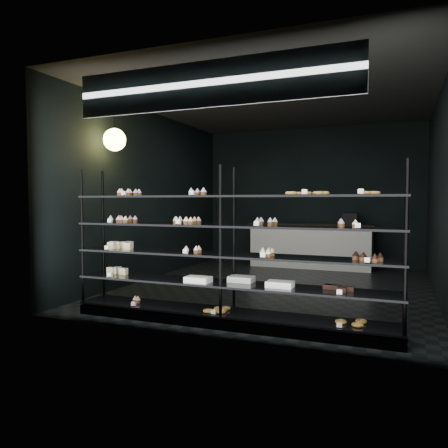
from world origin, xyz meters
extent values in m
cube|color=black|center=(0.00, 0.00, 0.01)|extent=(5.00, 6.00, 0.01)
cube|color=black|center=(0.00, 0.00, 3.20)|extent=(5.00, 6.00, 0.01)
cube|color=black|center=(0.00, 3.00, 1.60)|extent=(5.00, 0.01, 3.20)
cube|color=black|center=(0.00, -3.00, 1.60)|extent=(5.00, 0.01, 3.20)
cube|color=black|center=(-2.50, 0.00, 1.60)|extent=(0.01, 6.00, 3.20)
cube|color=black|center=(2.50, 0.00, 1.60)|extent=(0.01, 6.00, 3.20)
cube|color=black|center=(0.04, -2.45, 0.06)|extent=(4.00, 0.50, 0.12)
cylinder|color=black|center=(-1.93, -2.67, 0.99)|extent=(0.04, 0.04, 1.85)
cylinder|color=black|center=(-1.93, -2.23, 0.99)|extent=(0.04, 0.04, 1.85)
cylinder|color=black|center=(0.04, -2.67, 0.99)|extent=(0.04, 0.04, 1.85)
cylinder|color=black|center=(0.04, -2.23, 0.99)|extent=(0.04, 0.04, 1.85)
cylinder|color=black|center=(2.01, -2.67, 0.99)|extent=(0.04, 0.04, 1.85)
cylinder|color=black|center=(2.01, -2.23, 0.99)|extent=(0.04, 0.04, 1.85)
cube|color=black|center=(0.04, -2.45, 0.15)|extent=(4.00, 0.50, 0.03)
cube|color=black|center=(0.04, -2.45, 0.50)|extent=(4.00, 0.50, 0.02)
cube|color=black|center=(0.04, -2.45, 0.85)|extent=(4.00, 0.50, 0.02)
cube|color=black|center=(0.04, -2.45, 1.20)|extent=(4.00, 0.50, 0.02)
cube|color=black|center=(0.04, -2.45, 1.55)|extent=(4.00, 0.50, 0.02)
cube|color=white|center=(-1.30, -2.63, 1.59)|extent=(0.06, 0.04, 0.06)
cube|color=white|center=(-0.31, -2.63, 1.59)|extent=(0.06, 0.04, 0.06)
cube|color=white|center=(1.00, -2.63, 1.59)|extent=(0.06, 0.04, 0.06)
cube|color=white|center=(1.61, -2.63, 1.59)|extent=(0.06, 0.04, 0.06)
cube|color=white|center=(-1.48, -2.63, 1.24)|extent=(0.06, 0.04, 0.06)
cube|color=white|center=(-0.55, -2.63, 1.24)|extent=(0.05, 0.04, 0.06)
cube|color=white|center=(0.45, -2.63, 1.24)|extent=(0.06, 0.04, 0.06)
cube|color=white|center=(1.51, -2.63, 1.24)|extent=(0.06, 0.04, 0.06)
cube|color=white|center=(-1.51, -2.63, 0.89)|extent=(0.06, 0.04, 0.06)
cube|color=white|center=(-0.38, -2.63, 0.89)|extent=(0.06, 0.04, 0.06)
cube|color=white|center=(0.59, -2.63, 0.89)|extent=(0.05, 0.04, 0.06)
cube|color=white|center=(1.63, -2.63, 0.89)|extent=(0.06, 0.04, 0.06)
cube|color=white|center=(-1.53, -2.63, 0.54)|extent=(0.06, 0.04, 0.06)
cube|color=white|center=(1.35, -2.63, 0.54)|extent=(0.06, 0.04, 0.06)
cube|color=white|center=(-1.15, -2.63, 0.19)|extent=(0.06, 0.04, 0.06)
cube|color=white|center=(-0.05, -2.63, 0.19)|extent=(0.05, 0.04, 0.06)
cube|color=white|center=(1.43, -2.63, 0.19)|extent=(0.06, 0.04, 0.06)
cube|color=#0C143F|center=(0.00, -2.92, 2.75)|extent=(3.20, 0.04, 0.45)
cube|color=white|center=(0.00, -2.94, 2.75)|extent=(3.30, 0.02, 0.50)
cylinder|color=black|center=(-2.20, -1.56, 2.90)|extent=(0.01, 0.01, 0.56)
sphere|color=#FFCB59|center=(-2.20, -1.56, 2.45)|extent=(0.34, 0.34, 0.34)
cube|color=silver|center=(0.10, 2.50, 0.46)|extent=(2.64, 0.60, 0.92)
cube|color=black|center=(0.10, 2.50, 0.95)|extent=(2.75, 0.65, 0.06)
cube|color=black|center=(0.96, 2.50, 1.10)|extent=(0.30, 0.30, 0.25)
camera|label=1|loc=(1.94, -7.28, 1.49)|focal=35.00mm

